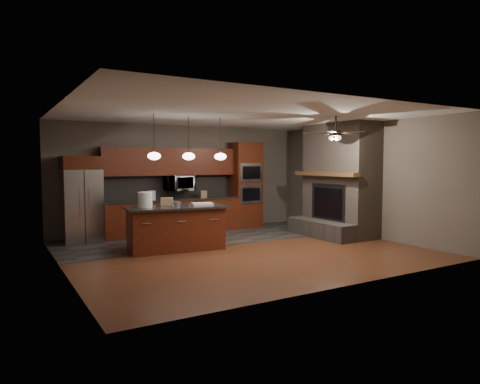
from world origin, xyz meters
TOP-DOWN VIEW (x-y plane):
  - ground at (0.00, 0.00)m, footprint 7.00×7.00m
  - ceiling at (0.00, 0.00)m, footprint 7.00×6.00m
  - back_wall at (0.00, 3.00)m, footprint 7.00×0.02m
  - right_wall at (3.50, 0.00)m, footprint 0.02×6.00m
  - left_wall at (-3.50, 0.00)m, footprint 0.02×6.00m
  - slate_tile_patch at (0.00, 1.80)m, footprint 7.00×2.40m
  - fireplace_column at (3.04, 0.40)m, footprint 1.30×2.10m
  - back_cabinetry at (-0.48, 2.74)m, footprint 3.59×0.64m
  - oven_tower at (1.70, 2.69)m, footprint 0.80×0.63m
  - microwave at (-0.27, 2.75)m, footprint 0.73×0.41m
  - refrigerator at (-2.71, 2.62)m, footprint 0.84×0.75m
  - kitchen_island at (-1.18, 0.76)m, footprint 2.16×1.16m
  - white_bucket at (-1.81, 0.84)m, footprint 0.30×0.30m
  - paint_can at (-1.23, 0.59)m, footprint 0.22×0.22m
  - paint_tray at (-0.58, 0.74)m, footprint 0.49×0.39m
  - cardboard_box at (-1.26, 1.06)m, footprint 0.30×0.27m
  - counter_bucket at (-1.04, 2.70)m, footprint 0.26×0.26m
  - counter_box at (0.37, 2.65)m, footprint 0.19×0.16m
  - pendant_left at (-1.65, 0.70)m, footprint 0.26×0.26m
  - pendant_center at (-0.90, 0.70)m, footprint 0.26×0.26m
  - pendant_right at (-0.15, 0.70)m, footprint 0.26×0.26m
  - ceiling_fan at (1.80, -0.80)m, footprint 1.27×1.33m

SIDE VIEW (x-z plane):
  - ground at x=0.00m, z-range 0.00..0.00m
  - slate_tile_patch at x=0.00m, z-range 0.00..0.01m
  - kitchen_island at x=-1.18m, z-range 0.01..0.93m
  - back_cabinetry at x=-0.48m, z-range -0.21..1.99m
  - paint_tray at x=-0.58m, z-range 0.92..0.96m
  - paint_can at x=-1.23m, z-range 0.92..1.04m
  - refrigerator at x=-2.71m, z-range 0.00..1.97m
  - counter_box at x=0.37m, z-range 0.90..1.08m
  - cardboard_box at x=-1.26m, z-range 0.92..1.08m
  - counter_bucket at x=-1.04m, z-range 0.90..1.13m
  - white_bucket at x=-1.81m, z-range 0.92..1.23m
  - oven_tower at x=1.70m, z-range 0.00..2.38m
  - fireplace_column at x=3.04m, z-range -0.10..2.70m
  - microwave at x=-0.27m, z-range 1.05..1.55m
  - back_wall at x=0.00m, z-range 0.00..2.80m
  - right_wall at x=3.50m, z-range 0.00..2.80m
  - left_wall at x=-3.50m, z-range 0.00..2.80m
  - pendant_left at x=-1.65m, z-range 1.51..2.42m
  - pendant_center at x=-0.90m, z-range 1.51..2.42m
  - pendant_right at x=-0.15m, z-range 1.51..2.42m
  - ceiling_fan at x=1.80m, z-range 2.25..2.66m
  - ceiling at x=0.00m, z-range 2.79..2.81m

